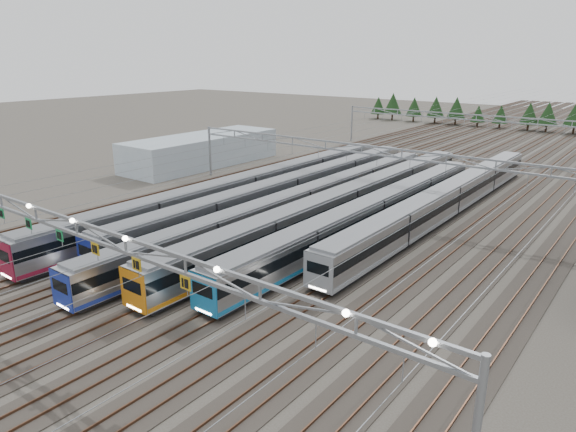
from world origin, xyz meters
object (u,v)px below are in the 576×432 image
Objects in this scene: gantry_mid at (362,156)px; gantry_near at (75,231)px; gantry_far at (476,122)px; west_shed at (202,150)px; train_a at (247,189)px; train_f at (448,199)px; train_e at (372,214)px; train_b at (289,190)px; train_c at (301,203)px; train_d at (347,202)px.

gantry_near is at bearing -90.07° from gantry_mid.
west_shed is at bearing -131.94° from gantry_far.
train_a reaches higher than train_f.
gantry_near reaches higher than train_f.
train_a is 1.20× the size of train_e.
train_b is (4.50, 3.04, -0.09)m from train_a.
train_b is at bearing -155.07° from train_f.
train_b reaches higher than train_c.
train_b is at bearing 177.15° from train_d.
train_a is 28.66m from west_shed.
gantry_far is at bearing 87.67° from train_c.
gantry_near is (-2.30, -32.96, 4.94)m from train_d.
gantry_near is (-11.30, -41.77, 4.97)m from train_f.
train_f is 1.88× the size of west_shed.
train_d is (9.00, -0.45, -0.00)m from train_b.
west_shed reaches higher than train_f.
gantry_near reaches higher than train_b.
train_f reaches higher than train_c.
gantry_mid is (-11.25, -1.65, 4.27)m from train_f.
train_c is 30.43m from gantry_near.
gantry_far reaches higher than train_d.
train_e reaches higher than train_c.
gantry_mid is (-2.25, 7.16, 4.24)m from train_d.
gantry_near is 1.88× the size of west_shed.
gantry_mid is 36.17m from west_shed.
gantry_mid is (0.05, 40.12, -0.70)m from gantry_near.
train_d is 39.86m from west_shed.
west_shed reaches higher than train_e.
train_e is 0.91× the size of gantry_far.
west_shed is at bearing 161.61° from train_d.
train_b is 10.42m from gantry_mid.
train_e is at bearing 77.63° from gantry_near.
train_d is at bearing 33.99° from train_c.
train_b is 13.72m from train_e.
west_shed is (-35.57, 5.41, -3.78)m from gantry_mid.
west_shed is at bearing 175.41° from train_f.
train_d is 1.19× the size of train_e.
gantry_near reaches higher than train_e.
gantry_far is at bearing 90.00° from gantry_mid.
train_d is (13.50, 2.60, -0.09)m from train_a.
train_f reaches higher than train_e.
train_f is at bearing -4.59° from west_shed.
train_a is at bearing 177.21° from train_c.
train_b is 19.85m from train_f.
west_shed is (-33.32, 15.61, 0.59)m from train_c.
train_b is at bearing 34.08° from train_a.
gantry_near is 1.00× the size of gantry_far.
west_shed reaches higher than train_a.
gantry_near is 40.12m from gantry_mid.
gantry_far is (-2.25, 52.16, 4.24)m from train_d.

